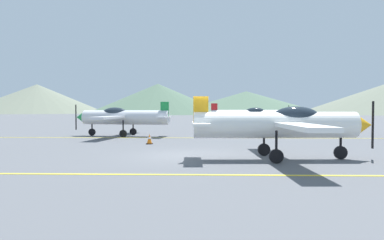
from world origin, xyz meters
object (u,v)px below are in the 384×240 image
object	(u,v)px
airplane_far	(249,115)
traffic_cone_front	(149,139)
airplane_near	(282,124)
airplane_mid	(122,117)

from	to	relation	value
airplane_far	traffic_cone_front	xyz separation A→B (m)	(-7.34, -12.69, -1.12)
airplane_near	airplane_mid	bearing A→B (deg)	128.50
traffic_cone_front	airplane_far	bearing A→B (deg)	59.96
airplane_near	traffic_cone_front	world-z (taller)	airplane_near
airplane_mid	airplane_far	bearing A→B (deg)	34.77
airplane_far	airplane_mid	bearing A→B (deg)	-145.23
airplane_near	airplane_far	bearing A→B (deg)	86.33
airplane_near	airplane_mid	distance (m)	14.49
airplane_far	traffic_cone_front	distance (m)	14.70
airplane_near	airplane_mid	size ratio (longest dim) A/B	1.00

